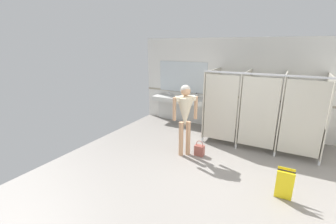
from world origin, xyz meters
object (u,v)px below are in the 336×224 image
(handbag, at_px, (199,150))
(wet_floor_sign, at_px, (284,184))
(person_standing, at_px, (185,112))
(soap_dispenser, at_px, (196,96))

(handbag, height_order, wet_floor_sign, wet_floor_sign)
(person_standing, relative_size, wet_floor_sign, 3.07)
(handbag, bearing_deg, soap_dispenser, 114.45)
(person_standing, height_order, soap_dispenser, person_standing)
(soap_dispenser, bearing_deg, wet_floor_sign, -46.22)
(soap_dispenser, xyz_separation_m, wet_floor_sign, (2.86, -2.98, -0.68))
(person_standing, distance_m, wet_floor_sign, 2.48)
(soap_dispenser, distance_m, wet_floor_sign, 4.19)
(person_standing, relative_size, handbag, 4.49)
(handbag, xyz_separation_m, soap_dispenser, (-0.97, 2.13, 0.83))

